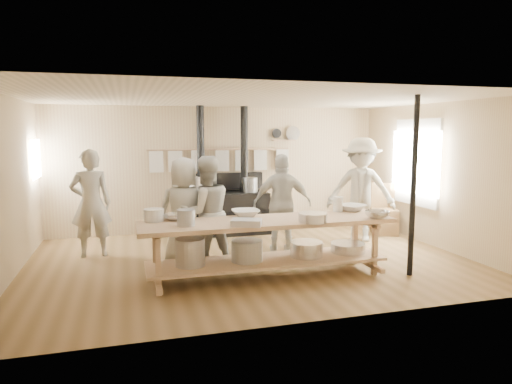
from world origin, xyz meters
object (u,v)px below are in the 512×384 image
Objects in this scene: prep_table at (267,242)px; cook_right at (282,204)px; cook_by_window at (361,190)px; cook_left at (206,213)px; chair at (384,219)px; stove at (223,208)px; cook_center at (185,213)px; roasting_pan at (246,223)px; cook_far_left at (91,203)px.

cook_right is (0.67, 1.26, 0.33)m from prep_table.
cook_right is at bearing -139.32° from cook_by_window.
chair is (3.92, 1.37, -0.56)m from cook_left.
stove is at bearing 177.95° from cook_by_window.
roasting_pan is (0.67, -1.17, 0.04)m from cook_center.
chair is at bearing 33.96° from roasting_pan.
cook_far_left is 4.89m from cook_by_window.
cook_left reaches higher than cook_right.
roasting_pan is (-0.39, -3.35, 0.37)m from stove.
cook_far_left is 3.06m from roasting_pan.
cook_left reaches higher than prep_table.
cook_by_window is 1.09m from chair.
cook_center is at bearing 138.92° from cook_far_left.
cook_right is at bearing -143.93° from chair.
cook_far_left is 0.91× the size of cook_by_window.
cook_center is at bearing 119.90° from roasting_pan.
cook_right is 1.91m from roasting_pan.
stove is 0.72× the size of prep_table.
cook_left is 1.01× the size of cook_right.
stove is 2.74m from cook_far_left.
roasting_pan is at bearing -127.75° from chair.
stove is 2.79m from cook_by_window.
cook_center is 0.86× the size of cook_by_window.
cook_far_left is (-2.48, 1.91, 0.38)m from prep_table.
cook_by_window reaches higher than cook_right.
stove is 3.39m from roasting_pan.
cook_center reaches higher than roasting_pan.
cook_right is (1.73, 0.43, 0.00)m from cook_center.
cook_right is (3.15, -0.65, -0.05)m from cook_far_left.
cook_right is at bearing 164.31° from cook_far_left.
prep_table is 3.78m from chair.
stove reaches higher than cook_right.
roasting_pan is (-2.79, -2.01, -0.09)m from cook_by_window.
cook_right is at bearing -147.42° from cook_center.
prep_table is at bearing -118.00° from cook_by_window.
stove is 1.52× the size of cook_right.
cook_far_left is 1.75× the size of chair.
cook_right is at bearing -69.05° from stove.
prep_table is 2.08× the size of cook_left.
cook_center is 3.56m from cook_by_window.
cook_left is at bearing 109.83° from roasting_pan.
roasting_pan is at bearing -117.15° from cook_by_window.
cook_far_left is at bearing -18.21° from cook_center.
cook_far_left reaches higher than cook_right.
cook_right is 1.78m from cook_by_window.
stove is 1.52× the size of cook_center.
stove is at bearing 89.96° from prep_table.
cook_right is 1.66× the size of chair.
cook_left is (-0.75, -2.33, 0.34)m from stove.
cook_far_left is 2.11m from cook_left.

